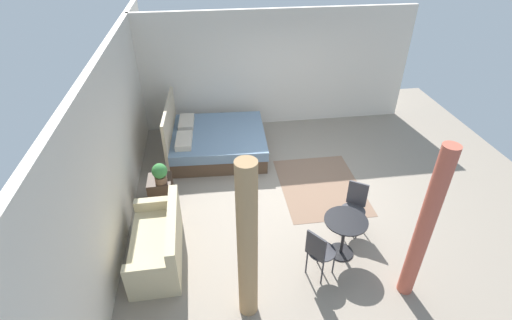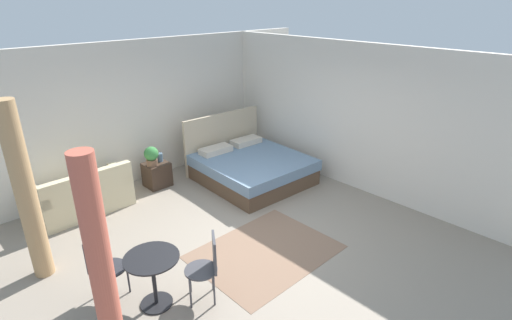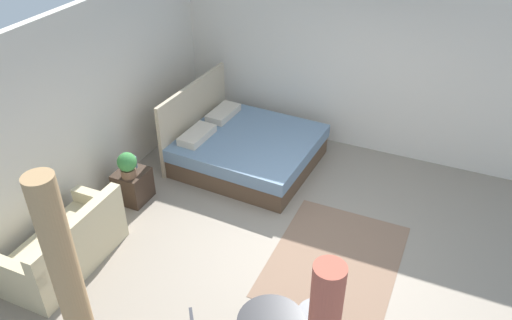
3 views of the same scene
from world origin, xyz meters
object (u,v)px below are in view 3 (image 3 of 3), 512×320
(couch, at_px, (67,247))
(potted_plant, at_px, (127,164))
(vase, at_px, (133,162))
(bed, at_px, (245,148))
(cafe_chair_near_window, at_px, (324,304))
(nightstand, at_px, (133,185))

(couch, distance_m, potted_plant, 1.40)
(vase, bearing_deg, couch, -176.16)
(bed, height_order, vase, bed)
(bed, bearing_deg, vase, 141.75)
(bed, height_order, couch, bed)
(couch, height_order, cafe_chair_near_window, cafe_chair_near_window)
(potted_plant, bearing_deg, cafe_chair_near_window, -108.89)
(bed, distance_m, potted_plant, 1.95)
(couch, relative_size, vase, 9.22)
(bed, relative_size, nightstand, 4.45)
(couch, height_order, nightstand, couch)
(bed, xyz_separation_m, couch, (-2.96, 1.00, 0.00))
(nightstand, bearing_deg, cafe_chair_near_window, -110.20)
(nightstand, relative_size, cafe_chair_near_window, 0.54)
(cafe_chair_near_window, bearing_deg, bed, 38.71)
(nightstand, xyz_separation_m, potted_plant, (-0.10, -0.05, 0.44))
(bed, xyz_separation_m, nightstand, (-1.52, 1.07, -0.05))
(couch, xyz_separation_m, nightstand, (1.44, 0.07, -0.05))
(nightstand, relative_size, potted_plant, 1.26)
(nightstand, xyz_separation_m, vase, (0.12, 0.03, 0.32))
(bed, distance_m, vase, 1.80)
(couch, bearing_deg, bed, -18.63)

